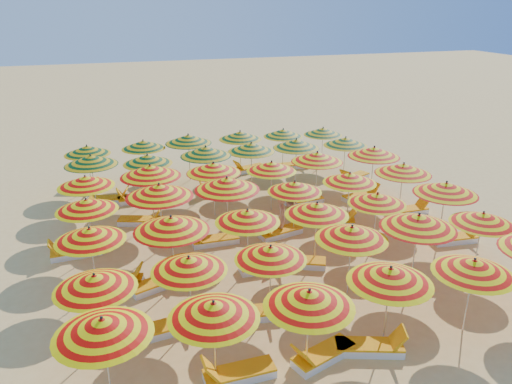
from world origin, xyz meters
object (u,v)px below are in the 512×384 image
(umbrella_24, at_px, (86,181))
(umbrella_39, at_px, (240,135))
(umbrella_29, at_px, (374,152))
(lounger_22, at_px, (80,189))
(umbrella_23, at_px, (403,169))
(lounger_10, at_px, (75,252))
(umbrella_0, at_px, (103,327))
(umbrella_27, at_px, (272,166))
(lounger_2, at_px, (371,347))
(beachgoer_a, at_px, (282,215))
(umbrella_13, at_px, (171,224))
(lounger_14, at_px, (408,210))
(lounger_18, at_px, (110,199))
(umbrella_35, at_px, (346,142))
(lounger_3, at_px, (174,325))
(lounger_7, at_px, (266,266))
(lounger_19, at_px, (137,199))
(umbrella_40, at_px, (283,133))
(lounger_16, at_px, (303,201))
(lounger_21, at_px, (354,177))
(lounger_23, at_px, (156,178))
(umbrella_14, at_px, (247,216))
(umbrella_31, at_px, (148,159))
(lounger_1, at_px, (322,355))
(umbrella_9, at_px, (352,233))
(umbrella_32, at_px, (206,151))
(umbrella_22, at_px, (350,178))
(umbrella_36, at_px, (87,150))
(beachgoer_b, at_px, (292,203))
(lounger_13, at_px, (334,221))
(lounger_24, at_px, (249,169))
(umbrella_3, at_px, (390,275))
(lounger_12, at_px, (279,232))
(umbrella_16, at_px, (377,199))
(umbrella_4, at_px, (474,267))
(umbrella_7, at_px, (189,264))
(lounger_6, at_px, (158,283))
(lounger_11, at_px, (214,240))
(umbrella_41, at_px, (323,131))
(lounger_15, at_px, (141,221))
(umbrella_17, at_px, (446,188))
(umbrella_34, at_px, (296,144))
(umbrella_37, at_px, (143,145))
(umbrella_12, at_px, (90,234))
(lounger_0, at_px, (238,373))
(umbrella_38, at_px, (188,139))
(lounger_5, at_px, (116,281))
(umbrella_1, at_px, (214,310))
(umbrella_19, at_px, (159,191))
(umbrella_25, at_px, (150,171))
(umbrella_10, at_px, (418,221))
(umbrella_28, at_px, (317,157))
(umbrella_20, at_px, (227,184))
(umbrella_15, at_px, (317,209))
(lounger_8, at_px, (299,262))

(umbrella_24, relative_size, umbrella_39, 1.01)
(umbrella_29, relative_size, lounger_22, 1.64)
(umbrella_23, bearing_deg, lounger_10, 177.66)
(umbrella_0, relative_size, umbrella_27, 1.00)
(lounger_2, xyz_separation_m, beachgoer_a, (0.27, 7.22, 0.59))
(umbrella_13, height_order, lounger_14, umbrella_13)
(lounger_18, bearing_deg, umbrella_35, 11.66)
(umbrella_27, distance_m, lounger_3, 9.00)
(lounger_7, relative_size, lounger_19, 0.99)
(umbrella_40, distance_m, lounger_16, 5.39)
(lounger_21, bearing_deg, lounger_23, -40.67)
(umbrella_14, height_order, umbrella_31, umbrella_31)
(lounger_1, height_order, lounger_22, same)
(umbrella_0, bearing_deg, umbrella_9, 18.66)
(umbrella_32, distance_m, lounger_18, 4.74)
(lounger_16, bearing_deg, umbrella_24, -7.66)
(umbrella_22, distance_m, umbrella_36, 12.06)
(umbrella_24, xyz_separation_m, beachgoer_b, (7.86, -1.39, -1.32))
(umbrella_35, distance_m, lounger_7, 9.88)
(lounger_13, height_order, lounger_16, same)
(lounger_24, bearing_deg, umbrella_3, 70.73)
(lounger_18, bearing_deg, lounger_12, -27.99)
(umbrella_16, height_order, lounger_22, umbrella_16)
(umbrella_3, xyz_separation_m, umbrella_4, (2.34, -0.21, -0.05))
(umbrella_7, xyz_separation_m, lounger_6, (-0.63, 2.24, -1.76))
(lounger_11, bearing_deg, umbrella_41, -135.88)
(umbrella_13, distance_m, lounger_15, 5.46)
(lounger_12, xyz_separation_m, lounger_14, (5.90, 0.33, 0.00))
(lounger_21, distance_m, beachgoer_a, 7.22)
(umbrella_32, bearing_deg, lounger_18, 172.65)
(umbrella_39, xyz_separation_m, beachgoer_b, (0.42, -6.09, -1.35))
(lounger_11, bearing_deg, umbrella_17, 163.93)
(umbrella_13, bearing_deg, umbrella_4, -33.02)
(umbrella_23, relative_size, umbrella_34, 0.86)
(umbrella_3, height_order, umbrella_37, umbrella_3)
(umbrella_24, height_order, lounger_2, umbrella_24)
(umbrella_12, distance_m, beachgoer_b, 8.55)
(umbrella_37, bearing_deg, lounger_0, -87.70)
(umbrella_38, relative_size, lounger_1, 1.62)
(umbrella_32, height_order, lounger_5, umbrella_32)
(umbrella_24, xyz_separation_m, lounger_23, (3.13, 4.78, -1.83))
(umbrella_1, height_order, umbrella_29, umbrella_29)
(umbrella_19, relative_size, umbrella_25, 0.81)
(umbrella_10, height_order, umbrella_28, umbrella_10)
(umbrella_13, distance_m, lounger_24, 11.63)
(umbrella_20, bearing_deg, umbrella_14, -89.33)
(lounger_5, bearing_deg, lounger_16, 43.31)
(umbrella_10, xyz_separation_m, umbrella_15, (-2.36, 2.18, -0.17))
(lounger_8, bearing_deg, umbrella_12, 21.28)
(umbrella_38, bearing_deg, umbrella_1, -98.28)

